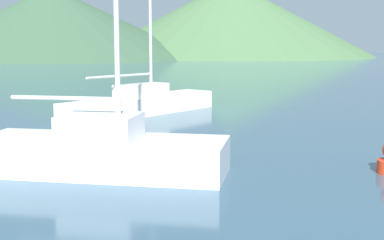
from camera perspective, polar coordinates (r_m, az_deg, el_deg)
The scene contains 4 objects.
sailboat_inner at distance 21.83m, azimuth -5.38°, elevation 1.96°, with size 6.97×5.68×10.12m.
sailboat_middle at distance 12.26m, azimuth -9.67°, elevation -3.14°, with size 5.95×4.16×8.82m.
hill_central at distance 95.68m, azimuth -14.56°, elevation 9.99°, with size 50.82×50.82×11.96m.
hill_east at distance 105.04m, azimuth 4.04°, elevation 10.73°, with size 54.55×54.55×14.33m.
Camera 1 is at (-3.50, 2.46, 2.97)m, focal length 50.00 mm.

